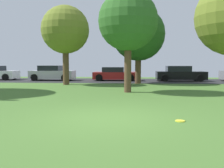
{
  "coord_description": "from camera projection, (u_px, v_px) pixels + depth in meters",
  "views": [
    {
      "loc": [
        0.76,
        -7.13,
        1.61
      ],
      "look_at": [
        0.0,
        2.26,
        0.83
      ],
      "focal_mm": 39.81,
      "sensor_mm": 36.0,
      "label": 1
    }
  ],
  "objects": [
    {
      "name": "ground_plane",
      "position": [
        106.0,
        118.0,
        7.28
      ],
      "size": [
        44.0,
        44.0,
        0.0
      ],
      "primitive_type": "plane",
      "color": "#47702D"
    },
    {
      "name": "road_strip",
      "position": [
        124.0,
        81.0,
        23.17
      ],
      "size": [
        44.0,
        6.4,
        0.01
      ],
      "primitive_type": "cube",
      "color": "#28282B",
      "rests_on": "ground_plane"
    },
    {
      "name": "oak_tree_right",
      "position": [
        128.0,
        21.0,
        13.58
      ],
      "size": [
        3.29,
        3.29,
        5.58
      ],
      "color": "brown",
      "rests_on": "ground_plane"
    },
    {
      "name": "maple_tree_far",
      "position": [
        65.0,
        30.0,
        18.51
      ],
      "size": [
        3.58,
        3.58,
        5.91
      ],
      "color": "brown",
      "rests_on": "ground_plane"
    },
    {
      "name": "oak_tree_left",
      "position": [
        138.0,
        34.0,
        19.58
      ],
      "size": [
        4.21,
        4.21,
        6.02
      ],
      "color": "brown",
      "rests_on": "ground_plane"
    },
    {
      "name": "frisbee_disc",
      "position": [
        180.0,
        121.0,
        6.91
      ],
      "size": [
        0.27,
        0.27,
        0.03
      ],
      "primitive_type": "cylinder",
      "color": "yellow",
      "rests_on": "ground_plane"
    },
    {
      "name": "parked_car_silver",
      "position": [
        52.0,
        74.0,
        23.53
      ],
      "size": [
        4.08,
        2.09,
        1.41
      ],
      "color": "#B7B7BC",
      "rests_on": "ground_plane"
    },
    {
      "name": "parked_car_red",
      "position": [
        115.0,
        74.0,
        23.25
      ],
      "size": [
        4.1,
        2.11,
        1.26
      ],
      "color": "#B21E1E",
      "rests_on": "ground_plane"
    },
    {
      "name": "parked_car_black",
      "position": [
        180.0,
        74.0,
        22.67
      ],
      "size": [
        4.38,
        2.08,
        1.38
      ],
      "color": "black",
      "rests_on": "ground_plane"
    }
  ]
}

